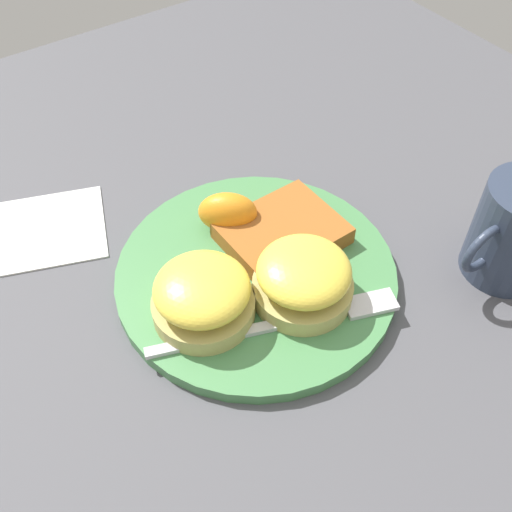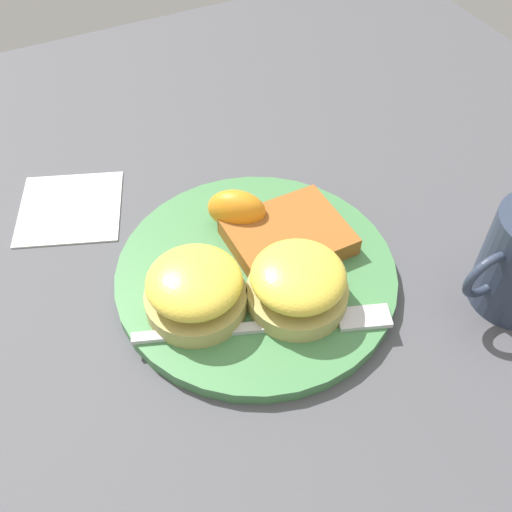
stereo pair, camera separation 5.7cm
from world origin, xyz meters
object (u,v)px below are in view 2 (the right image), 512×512
Objects in this scene: fork at (281,325)px; sandwich_benedict_right at (298,284)px; hashbrown_patty at (288,236)px; orange_wedge at (237,210)px; sandwich_benedict_left at (195,289)px.

sandwich_benedict_right is at bearing -144.07° from fork.
orange_wedge reaches higher than hashbrown_patty.
orange_wedge is at bearing -52.32° from hashbrown_patty.
sandwich_benedict_right is 0.08m from hashbrown_patty.
hashbrown_patty is at bearing -163.58° from sandwich_benedict_left.
sandwich_benedict_right is at bearing 93.99° from orange_wedge.
sandwich_benedict_left is 0.08m from fork.
hashbrown_patty is (-0.11, -0.03, -0.02)m from sandwich_benedict_left.
sandwich_benedict_right is (-0.09, 0.04, 0.00)m from sandwich_benedict_left.
sandwich_benedict_left is 0.11m from orange_wedge.
orange_wedge is at bearing -134.52° from sandwich_benedict_left.
fork is at bearing 81.94° from orange_wedge.
sandwich_benedict_right reaches higher than fork.
sandwich_benedict_left is at bearing 45.48° from orange_wedge.
sandwich_benedict_left is 1.00× the size of sandwich_benedict_right.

